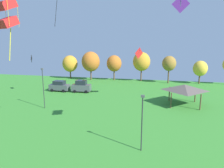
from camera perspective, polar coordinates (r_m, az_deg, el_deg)
kite_flying_0 at (r=34.28m, az=19.05°, el=20.83°), size 2.68×0.34×2.68m
kite_flying_2 at (r=36.43m, az=7.70°, el=8.72°), size 1.29×1.67×2.06m
kite_flying_3 at (r=15.56m, az=-27.82°, el=17.32°), size 1.34×1.42×4.09m
kite_flying_8 at (r=43.64m, az=-22.02°, el=6.77°), size 0.69×1.46×1.60m
parked_car_leftmost at (r=45.44m, az=-14.77°, el=-0.55°), size 4.40×2.11×2.33m
parked_car_second_from_left at (r=43.55m, az=-8.75°, el=-0.67°), size 4.16×2.19×2.61m
park_pavilion at (r=35.98m, az=20.01°, el=-0.95°), size 5.81×5.75×3.60m
light_post_0 at (r=19.80m, az=8.57°, el=-10.06°), size 0.36×0.20×5.73m
light_post_1 at (r=33.87m, az=-19.05°, el=-0.57°), size 0.36×0.20×6.59m
treeline_tree_0 at (r=60.51m, az=-11.90°, el=5.70°), size 4.41×4.41×6.82m
treeline_tree_1 at (r=57.00m, az=-6.10°, el=6.38°), size 5.11×5.11×8.06m
treeline_tree_2 at (r=56.42m, az=0.61°, el=5.88°), size 4.19×4.19×7.06m
treeline_tree_3 at (r=55.41m, az=8.43°, el=6.34°), size 4.71×4.71×8.01m
treeline_tree_4 at (r=53.99m, az=16.00°, el=5.63°), size 3.55×3.55×7.17m
treeline_tree_5 at (r=55.94m, az=23.90°, el=4.07°), size 3.58×3.58×6.00m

